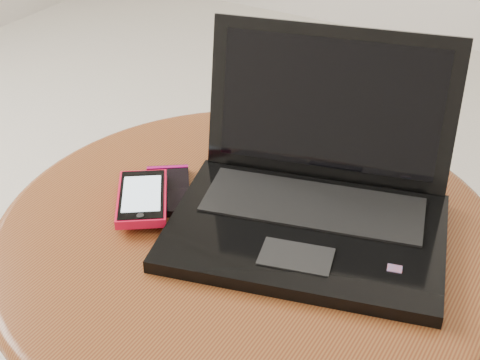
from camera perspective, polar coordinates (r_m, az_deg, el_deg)
The scene contains 4 objects.
table at distance 0.97m, azimuth 0.68°, elevation -9.18°, with size 0.67×0.67×0.53m.
laptop at distance 0.89m, azimuth 6.10°, elevation -1.09°, with size 0.40×0.37×0.22m.
phone_black at distance 0.96m, azimuth -6.02°, elevation -0.83°, with size 0.12×0.13×0.01m.
phone_pink at distance 0.93m, azimuth -8.14°, elevation -1.47°, with size 0.12×0.14×0.01m.
Camera 1 is at (0.35, -0.71, 1.07)m, focal length 51.35 mm.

